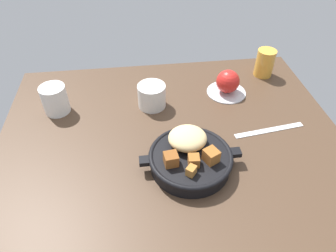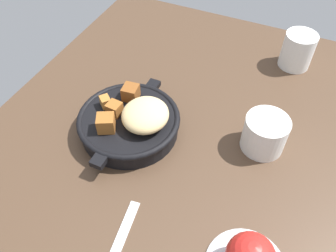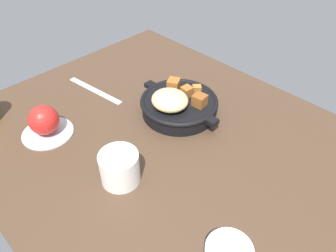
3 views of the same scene
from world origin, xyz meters
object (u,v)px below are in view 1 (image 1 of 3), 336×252
butter_knife (269,130)px  juice_glass_amber (265,63)px  cast_iron_skillet (190,156)px  red_apple (228,81)px  white_creamer_pitcher (55,99)px  ceramic_mug_white (152,96)px

butter_knife → juice_glass_amber: 28.59cm
butter_knife → juice_glass_amber: (7.90, 27.13, 4.31)cm
cast_iron_skillet → juice_glass_amber: bearing=49.2°
cast_iron_skillet → juice_glass_amber: size_ratio=2.68×
butter_knife → cast_iron_skillet: bearing=-165.7°
red_apple → butter_knife: (6.95, -18.48, -3.98)cm
white_creamer_pitcher → cast_iron_skillet: bearing=-36.1°
juice_glass_amber → ceramic_mug_white: 40.40cm
ceramic_mug_white → white_creamer_pitcher: (-27.43, 0.84, 0.65)cm
butter_knife → ceramic_mug_white: ceramic_mug_white is taller
butter_knife → juice_glass_amber: size_ratio=2.22×
cast_iron_skillet → red_apple: 32.52cm
cast_iron_skillet → red_apple: size_ratio=3.38×
ceramic_mug_white → white_creamer_pitcher: 27.45cm
juice_glass_amber → white_creamer_pitcher: juice_glass_amber is taller
ceramic_mug_white → white_creamer_pitcher: size_ratio=0.97×
juice_glass_amber → butter_knife: bearing=-106.2°
red_apple → white_creamer_pitcher: white_creamer_pitcher is taller
cast_iron_skillet → red_apple: bearing=59.1°
red_apple → white_creamer_pitcher: 51.14cm
juice_glass_amber → white_creamer_pitcher: size_ratio=1.08×
butter_knife → ceramic_mug_white: (-30.58, 14.85, 3.33)cm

